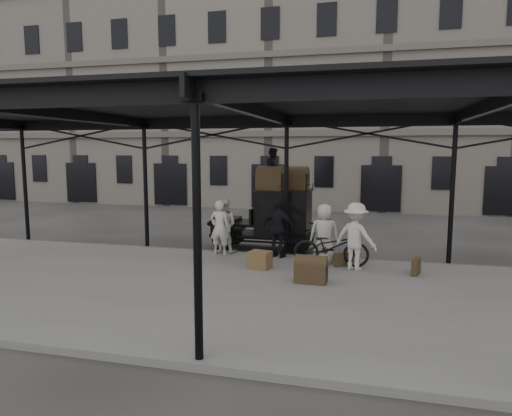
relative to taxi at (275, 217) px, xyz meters
The scene contains 18 objects.
ground 3.37m from the taxi, 78.94° to the right, with size 120.00×120.00×0.00m, color #383533.
platform 5.25m from the taxi, 83.23° to the right, with size 28.00×8.00×0.15m, color slate.
canopy 5.92m from the taxi, 82.84° to the right, with size 22.50×9.00×4.74m.
building_frontage 16.00m from the taxi, 87.68° to the left, with size 64.00×8.00×14.00m, color slate.
taxi is the anchor object (origin of this frame).
porter_left 2.24m from the taxi, 131.60° to the right, with size 0.65×0.43×1.79m, color beige.
porter_midleft 1.96m from the taxi, 138.50° to the right, with size 0.88×0.68×1.80m, color silver.
porter_centre 2.78m from the taxi, 45.67° to the right, with size 0.88×0.58×1.81m, color beige.
porter_official 1.67m from the taxi, 74.04° to the right, with size 1.11×0.46×1.90m, color black.
porter_right 3.83m from the taxi, 41.27° to the right, with size 1.24×0.72×1.93m, color silver.
bicycle 3.18m from the taxi, 46.34° to the right, with size 0.77×2.20×1.16m, color black.
porter_roof 1.71m from the taxi, 107.50° to the right, with size 0.71×0.55×1.45m, color black.
steamer_trunk_roof_near 1.35m from the taxi, 108.07° to the right, with size 0.94×0.58×0.69m, color #4A3B22, non-canonical shape.
steamer_trunk_roof_far 1.49m from the taxi, 16.81° to the left, with size 0.92×0.56×0.67m, color #4A3B22, non-canonical shape.
steamer_trunk_platform 4.56m from the taxi, 66.05° to the right, with size 0.82×0.50×0.60m, color #4A3B22, non-canonical shape.
wicker_hamper 3.17m from the taxi, 86.02° to the right, with size 0.60×0.45×0.50m, color olive.
suitcase_upright 5.32m from the taxi, 30.35° to the right, with size 0.15×0.60×0.45m, color #4A3B22.
suitcase_flat 3.49m from the taxi, 41.14° to the right, with size 0.60×0.15×0.40m, color #4A3B22.
Camera 1 is at (2.65, -12.48, 3.56)m, focal length 32.00 mm.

